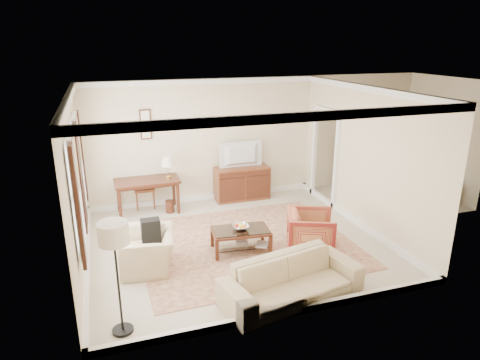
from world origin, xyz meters
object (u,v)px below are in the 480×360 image
writing_desk (147,185)px  club_armchair (148,244)px  sideboard (242,183)px  coffee_table (241,234)px  sofa (292,274)px  tv (242,147)px  striped_armchair (311,230)px

writing_desk → club_armchair: (-0.30, -2.52, -0.22)m
writing_desk → sideboard: sideboard is taller
club_armchair → coffee_table: bearing=101.5°
writing_desk → sofa: bearing=-68.4°
tv → club_armchair: (-2.58, -2.68, -0.87)m
sideboard → striped_armchair: 3.01m
coffee_table → club_armchair: 1.69m
writing_desk → sideboard: size_ratio=1.08×
striped_armchair → club_armchair: size_ratio=0.83×
club_armchair → striped_armchair: bearing=92.6°
coffee_table → writing_desk: bearing=119.8°
sideboard → striped_armchair: striped_armchair is taller
tv → writing_desk: bearing=3.8°
tv → coffee_table: 2.90m
writing_desk → coffee_table: size_ratio=1.30×
coffee_table → club_armchair: bearing=-176.8°
writing_desk → club_armchair: size_ratio=1.40×
writing_desk → tv: tv is taller
writing_desk → sofa: (1.63, -4.13, -0.24)m
tv → striped_armchair: bearing=96.4°
sideboard → club_armchair: club_armchair is taller
coffee_table → striped_armchair: striped_armchair is taller
writing_desk → striped_armchair: bearing=-47.1°
writing_desk → coffee_table: writing_desk is taller
sideboard → sofa: size_ratio=0.61×
striped_armchair → club_armchair: 2.93m
club_armchair → sofa: 2.51m
tv → sideboard: bearing=-90.0°
writing_desk → tv: 2.38m
striped_armchair → sideboard: bearing=29.0°
sideboard → striped_armchair: size_ratio=1.56×
tv → striped_armchair: size_ratio=1.20×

